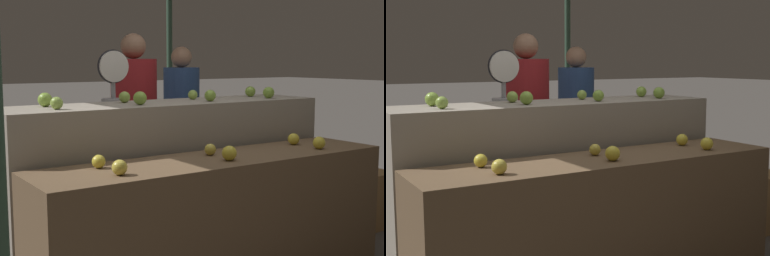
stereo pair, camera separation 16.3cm
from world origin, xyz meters
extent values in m
cylinder|color=#33513D|center=(1.52, 3.02, 1.28)|extent=(0.07, 0.07, 2.57)
cube|color=brown|center=(0.00, 0.00, 0.41)|extent=(2.34, 0.55, 0.82)
cube|color=gray|center=(0.00, 0.60, 0.56)|extent=(2.34, 0.55, 1.12)
sphere|color=gold|center=(-0.73, -0.11, 0.86)|extent=(0.08, 0.08, 0.08)
sphere|color=gold|center=(-0.01, -0.11, 0.87)|extent=(0.09, 0.09, 0.09)
sphere|color=gold|center=(0.74, -0.12, 0.86)|extent=(0.08, 0.08, 0.08)
sphere|color=gold|center=(-0.74, 0.11, 0.86)|extent=(0.08, 0.08, 0.08)
sphere|color=gold|center=(0.00, 0.10, 0.86)|extent=(0.07, 0.07, 0.07)
sphere|color=gold|center=(0.73, 0.11, 0.86)|extent=(0.08, 0.08, 0.08)
sphere|color=#8EB247|center=(-0.84, 0.49, 1.16)|extent=(0.08, 0.08, 0.08)
sphere|color=#84AD3D|center=(-0.27, 0.50, 1.16)|extent=(0.09, 0.09, 0.09)
sphere|color=#84AD3D|center=(0.29, 0.49, 1.16)|extent=(0.08, 0.08, 0.08)
sphere|color=#7AA338|center=(0.84, 0.49, 1.16)|extent=(0.09, 0.09, 0.09)
sphere|color=#84AD3D|center=(-0.83, 0.71, 1.16)|extent=(0.09, 0.09, 0.09)
sphere|color=#8EB247|center=(-0.27, 0.72, 1.16)|extent=(0.08, 0.08, 0.08)
sphere|color=#8EB247|center=(0.28, 0.70, 1.16)|extent=(0.07, 0.07, 0.07)
sphere|color=#84AD3D|center=(0.84, 0.71, 1.16)|extent=(0.08, 0.08, 0.08)
cylinder|color=#99999E|center=(-0.15, 1.15, 0.69)|extent=(0.04, 0.04, 1.39)
cylinder|color=black|center=(-0.15, 1.15, 1.36)|extent=(0.25, 0.01, 0.25)
cylinder|color=silver|center=(-0.15, 1.13, 1.36)|extent=(0.24, 0.02, 0.24)
cylinder|color=#99999E|center=(-0.15, 1.13, 1.17)|extent=(0.01, 0.01, 0.14)
cylinder|color=#99999E|center=(-0.15, 1.13, 1.10)|extent=(0.20, 0.20, 0.03)
cube|color=#2D2D38|center=(0.21, 1.49, 0.38)|extent=(0.32, 0.22, 0.76)
cylinder|color=maroon|center=(0.21, 1.49, 1.09)|extent=(0.45, 0.45, 0.66)
sphere|color=#936B51|center=(0.21, 1.49, 1.53)|extent=(0.21, 0.21, 0.21)
cube|color=#2D2D38|center=(0.91, 1.83, 0.36)|extent=(0.30, 0.24, 0.72)
cylinder|color=#2D4C84|center=(0.91, 1.83, 1.03)|extent=(0.45, 0.45, 0.62)
sphere|color=tan|center=(0.91, 1.83, 1.44)|extent=(0.20, 0.20, 0.20)
cube|color=#9E7547|center=(1.74, 0.34, 0.24)|extent=(0.47, 0.47, 0.47)
camera|label=1|loc=(-1.94, -2.55, 1.41)|focal=50.00mm
camera|label=2|loc=(-1.80, -2.64, 1.41)|focal=50.00mm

